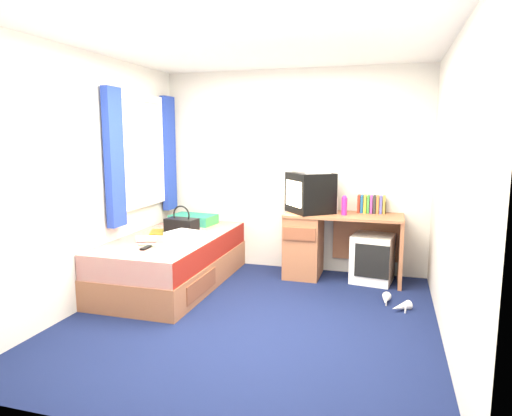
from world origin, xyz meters
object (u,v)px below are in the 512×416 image
(desk, at_px, (319,242))
(aerosol_can, at_px, (335,205))
(storage_cube, at_px, (373,258))
(towel, at_px, (185,237))
(crt_tv, at_px, (310,193))
(magazine, at_px, (160,232))
(colour_swatch_fan, at_px, (149,245))
(picture_frame, at_px, (384,207))
(water_bottle, at_px, (147,239))
(handbag, at_px, (182,226))
(pillow, at_px, (193,219))
(vcr, at_px, (311,169))
(remote_control, at_px, (146,248))
(bed, at_px, (174,260))
(white_heels, at_px, (393,303))
(pink_water_bottle, at_px, (344,206))

(desk, distance_m, aerosol_can, 0.47)
(storage_cube, height_order, towel, towel)
(crt_tv, bearing_deg, magazine, -108.49)
(crt_tv, height_order, colour_swatch_fan, crt_tv)
(picture_frame, bearing_deg, aerosol_can, -173.14)
(aerosol_can, distance_m, water_bottle, 2.11)
(picture_frame, bearing_deg, handbag, -169.69)
(pillow, xyz_separation_m, picture_frame, (2.27, 0.21, 0.22))
(desk, bearing_deg, towel, -141.72)
(storage_cube, height_order, aerosol_can, aerosol_can)
(vcr, distance_m, colour_swatch_fan, 1.98)
(pillow, xyz_separation_m, desk, (1.56, 0.03, -0.19))
(towel, distance_m, remote_control, 0.43)
(picture_frame, distance_m, remote_control, 2.66)
(magazine, height_order, colour_swatch_fan, magazine)
(bed, distance_m, crt_tv, 1.71)
(aerosol_can, bearing_deg, picture_frame, 16.43)
(picture_frame, relative_size, white_heels, 0.37)
(vcr, height_order, towel, vcr)
(vcr, bearing_deg, pink_water_bottle, 45.62)
(picture_frame, height_order, aerosol_can, aerosol_can)
(magazine, bearing_deg, towel, -37.11)
(vcr, height_order, white_heels, vcr)
(bed, relative_size, white_heels, 5.27)
(vcr, xyz_separation_m, colour_swatch_fan, (-1.40, -1.22, -0.70))
(storage_cube, bearing_deg, magazine, -156.97)
(picture_frame, xyz_separation_m, colour_swatch_fan, (-2.21, -1.39, -0.27))
(pillow, distance_m, storage_cube, 2.19)
(storage_cube, xyz_separation_m, remote_control, (-2.09, -1.30, 0.28))
(towel, distance_m, white_heels, 2.15)
(vcr, xyz_separation_m, picture_frame, (0.82, 0.17, -0.43))
(storage_cube, bearing_deg, colour_swatch_fan, -141.70)
(colour_swatch_fan, bearing_deg, crt_tv, 41.08)
(bed, bearing_deg, pink_water_bottle, 20.67)
(crt_tv, bearing_deg, colour_swatch_fan, -88.21)
(pink_water_bottle, distance_m, remote_control, 2.18)
(magazine, bearing_deg, crt_tv, 20.80)
(storage_cube, bearing_deg, towel, -143.80)
(handbag, relative_size, water_bottle, 1.85)
(remote_control, bearing_deg, pillow, 92.17)
(picture_frame, bearing_deg, colour_swatch_fan, -157.45)
(crt_tv, bearing_deg, aerosol_can, 54.38)
(storage_cube, bearing_deg, vcr, -173.04)
(aerosol_can, bearing_deg, vcr, -176.86)
(picture_frame, relative_size, towel, 0.42)
(desk, distance_m, white_heels, 1.20)
(crt_tv, xyz_separation_m, white_heels, (0.95, -0.78, -0.94))
(desk, height_order, vcr, vcr)
(bed, bearing_deg, colour_swatch_fan, -93.01)
(pillow, height_order, towel, pillow)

